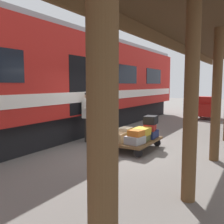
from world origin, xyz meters
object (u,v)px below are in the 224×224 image
(suitcase_olive_duffel, at_px, (142,138))
(suitcase_cream_canvas, at_px, (125,130))
(suitcase_black_hardshell, at_px, (151,120))
(suitcase_orange_carryall, at_px, (136,133))
(suitcase_navy_fabric, at_px, (148,134))
(luggage_cart, at_px, (134,141))
(train_car, at_px, (48,82))
(suitcase_teal_softside, at_px, (126,135))
(suitcase_yellow_case, at_px, (142,131))
(suitcase_tan_vintage, at_px, (118,137))
(suitcase_red_plastic, at_px, (150,127))
(suitcase_gray_aluminum, at_px, (135,140))
(porter_in_overalls, at_px, (103,118))
(suitcase_brown_leather, at_px, (133,133))
(porter_by_door, at_px, (88,115))
(baggage_tug, at_px, (207,108))

(suitcase_olive_duffel, xyz_separation_m, suitcase_cream_canvas, (0.56, 0.01, 0.19))
(suitcase_cream_canvas, xyz_separation_m, suitcase_black_hardshell, (-0.62, -0.55, 0.29))
(suitcase_olive_duffel, xyz_separation_m, suitcase_orange_carryall, (-0.02, 0.46, 0.22))
(suitcase_navy_fabric, xyz_separation_m, suitcase_black_hardshell, (-0.06, -0.05, 0.45))
(luggage_cart, relative_size, suitcase_orange_carryall, 4.80)
(train_car, xyz_separation_m, suitcase_teal_softside, (-3.32, 0.05, -1.66))
(suitcase_yellow_case, bearing_deg, suitcase_tan_vintage, 40.46)
(suitcase_olive_duffel, relative_size, suitcase_red_plastic, 0.90)
(suitcase_orange_carryall, bearing_deg, suitcase_tan_vintage, 3.09)
(suitcase_navy_fabric, bearing_deg, suitcase_teal_softside, 42.07)
(suitcase_orange_carryall, bearing_deg, train_car, -7.53)
(suitcase_cream_canvas, bearing_deg, suitcase_navy_fabric, -138.27)
(suitcase_teal_softside, distance_m, suitcase_red_plastic, 0.83)
(suitcase_teal_softside, bearing_deg, train_car, -0.85)
(suitcase_olive_duffel, relative_size, suitcase_gray_aluminum, 1.03)
(suitcase_cream_canvas, xyz_separation_m, porter_in_overalls, (0.68, 0.24, 0.35))
(train_car, height_order, suitcase_brown_leather, train_car)
(suitcase_gray_aluminum, distance_m, suitcase_orange_carryall, 0.20)
(suitcase_brown_leather, bearing_deg, suitcase_black_hardshell, -175.43)
(suitcase_tan_vintage, bearing_deg, suitcase_teal_softside, -90.00)
(luggage_cart, xyz_separation_m, suitcase_navy_fabric, (-0.27, -0.50, 0.16))
(suitcase_navy_fabric, relative_size, suitcase_yellow_case, 1.10)
(suitcase_gray_aluminum, bearing_deg, suitcase_brown_leather, -61.01)
(suitcase_cream_canvas, relative_size, porter_by_door, 0.27)
(suitcase_navy_fabric, xyz_separation_m, porter_by_door, (2.11, 0.32, 0.50))
(suitcase_tan_vintage, height_order, suitcase_orange_carryall, suitcase_orange_carryall)
(suitcase_brown_leather, relative_size, porter_by_door, 0.34)
(luggage_cart, xyz_separation_m, suitcase_teal_softside, (0.27, 0.00, 0.14))
(suitcase_brown_leather, height_order, suitcase_orange_carryall, suitcase_orange_carryall)
(luggage_cart, xyz_separation_m, suitcase_olive_duffel, (-0.27, 0.00, 0.13))
(suitcase_tan_vintage, bearing_deg, luggage_cart, -118.99)
(suitcase_gray_aluminum, distance_m, suitcase_black_hardshell, 1.13)
(suitcase_olive_duffel, distance_m, porter_by_door, 2.19)
(luggage_cart, relative_size, suitcase_teal_softside, 3.10)
(suitcase_teal_softside, height_order, suitcase_orange_carryall, suitcase_orange_carryall)
(suitcase_teal_softside, bearing_deg, suitcase_orange_carryall, 140.64)
(luggage_cart, distance_m, suitcase_black_hardshell, 0.88)
(suitcase_brown_leather, relative_size, suitcase_red_plastic, 1.04)
(luggage_cart, height_order, suitcase_tan_vintage, suitcase_tan_vintage)
(suitcase_brown_leather, xyz_separation_m, baggage_tug, (-0.87, -7.97, 0.22))
(luggage_cart, distance_m, suitcase_teal_softside, 0.31)
(suitcase_teal_softside, xyz_separation_m, suitcase_tan_vintage, (0.00, 0.50, 0.03))
(suitcase_gray_aluminum, distance_m, suitcase_brown_leather, 1.13)
(suitcase_black_hardshell, bearing_deg, luggage_cart, 58.74)
(suitcase_navy_fabric, height_order, porter_in_overalls, porter_in_overalls)
(porter_in_overalls, bearing_deg, suitcase_orange_carryall, 170.14)
(suitcase_gray_aluminum, bearing_deg, suitcase_orange_carryall, -120.29)
(suitcase_teal_softside, distance_m, suitcase_yellow_case, 0.58)
(suitcase_tan_vintage, bearing_deg, suitcase_black_hardshell, -120.19)
(suitcase_teal_softside, height_order, suitcase_yellow_case, suitcase_yellow_case)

